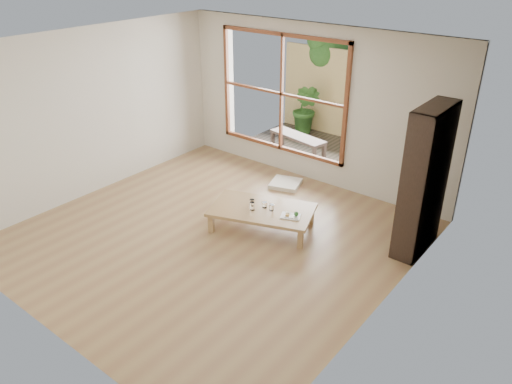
{
  "coord_description": "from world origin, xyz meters",
  "views": [
    {
      "loc": [
        4.18,
        -4.33,
        3.72
      ],
      "look_at": [
        0.3,
        0.58,
        0.55
      ],
      "focal_mm": 35.0,
      "sensor_mm": 36.0,
      "label": 1
    }
  ],
  "objects_px": {
    "bookshelf": "(424,181)",
    "garden_bench": "(298,139)",
    "food_tray": "(292,216)",
    "low_table": "(262,211)"
  },
  "relations": [
    {
      "from": "bookshelf",
      "to": "garden_bench",
      "type": "distance_m",
      "value": 3.55
    },
    {
      "from": "food_tray",
      "to": "bookshelf",
      "type": "bearing_deg",
      "value": 5.44
    },
    {
      "from": "food_tray",
      "to": "garden_bench",
      "type": "distance_m",
      "value": 2.97
    },
    {
      "from": "low_table",
      "to": "garden_bench",
      "type": "relative_size",
      "value": 1.32
    },
    {
      "from": "low_table",
      "to": "food_tray",
      "type": "bearing_deg",
      "value": -12.03
    },
    {
      "from": "bookshelf",
      "to": "garden_bench",
      "type": "relative_size",
      "value": 1.6
    },
    {
      "from": "garden_bench",
      "to": "low_table",
      "type": "bearing_deg",
      "value": -55.71
    },
    {
      "from": "low_table",
      "to": "food_tray",
      "type": "relative_size",
      "value": 5.11
    },
    {
      "from": "food_tray",
      "to": "low_table",
      "type": "bearing_deg",
      "value": 164.45
    },
    {
      "from": "bookshelf",
      "to": "food_tray",
      "type": "relative_size",
      "value": 6.18
    }
  ]
}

